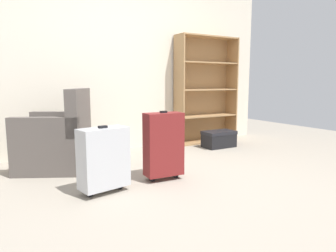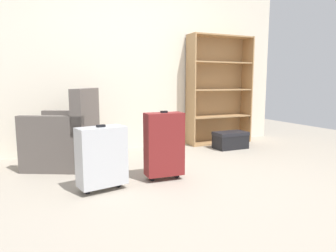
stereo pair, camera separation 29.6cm
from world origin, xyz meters
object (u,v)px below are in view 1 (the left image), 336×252
Objects in this scene: suitcase_dark_red at (164,144)px; mug at (104,156)px; suitcase_silver at (104,158)px; armchair at (58,141)px; storage_box at (219,139)px; bookshelf at (204,90)px.

mug is at bearing 104.63° from suitcase_dark_red.
armchair is at bearing 101.60° from suitcase_silver.
suitcase_dark_red is at bearing -147.58° from storage_box.
suitcase_dark_red is (-1.47, -0.93, 0.23)m from storage_box.
storage_box is 2.33m from suitcase_silver.
bookshelf is 2.50m from armchair.
armchair is at bearing -169.65° from mug.
armchair is 1.36× the size of suitcase_dark_red.
storage_box is at bearing 32.42° from suitcase_dark_red.
bookshelf reaches higher than storage_box.
armchair is 1.57× the size of suitcase_silver.
bookshelf is at bearing 42.59° from suitcase_dark_red.
storage_box is (1.74, -0.11, 0.08)m from mug.
suitcase_dark_red reaches higher than storage_box.
bookshelf is 2.16m from suitcase_dark_red.
storage_box is 0.70× the size of suitcase_dark_red.
mug is at bearing 10.35° from armchair.
mug is 0.17× the size of suitcase_dark_red.
mug is at bearing 176.47° from storage_box.
storage_box is (-0.08, -0.49, -0.71)m from bookshelf.
bookshelf is 2.03m from mug.
suitcase_silver is 0.64m from suitcase_dark_red.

